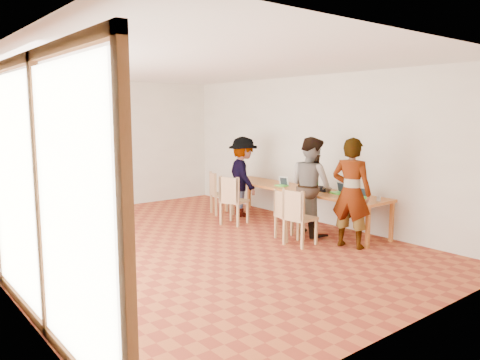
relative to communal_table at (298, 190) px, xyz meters
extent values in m
plane|color=#A74D28|center=(-2.50, 0.04, -0.70)|extent=(8.00, 8.00, 0.00)
cube|color=silver|center=(-2.50, 4.04, 0.80)|extent=(6.00, 0.10, 3.00)
cube|color=silver|center=(-2.50, -3.96, 0.80)|extent=(6.00, 0.10, 3.00)
cube|color=silver|center=(0.50, 0.04, 0.80)|extent=(0.10, 8.00, 3.00)
cube|color=white|center=(-2.50, 0.04, 2.32)|extent=(6.00, 8.00, 0.04)
cube|color=#C86C2C|center=(0.00, 0.00, 0.02)|extent=(0.80, 4.00, 0.05)
cube|color=#C86C2C|center=(-0.34, -1.94, -0.35)|extent=(0.06, 0.06, 0.70)
cube|color=#C86C2C|center=(-0.34, 1.94, -0.35)|extent=(0.06, 0.06, 0.70)
cube|color=#C86C2C|center=(0.34, -1.94, -0.35)|extent=(0.06, 0.06, 0.70)
cube|color=#C86C2C|center=(0.34, 1.94, -0.35)|extent=(0.06, 0.06, 0.70)
cube|color=#C86C2C|center=(-4.55, 2.12, 0.02)|extent=(0.90, 0.90, 0.05)
cube|color=#C86C2C|center=(-4.94, 1.73, -0.35)|extent=(0.05, 0.05, 0.70)
cube|color=#C86C2C|center=(-4.94, 2.51, -0.35)|extent=(0.05, 0.05, 0.70)
cube|color=#C86C2C|center=(-4.16, 1.73, -0.35)|extent=(0.05, 0.05, 0.70)
cube|color=#C86C2C|center=(-4.16, 2.51, -0.35)|extent=(0.05, 0.05, 0.70)
cube|color=tan|center=(-0.94, -0.71, -0.28)|extent=(0.48, 0.48, 0.04)
cube|color=tan|center=(-1.12, -0.68, -0.04)|extent=(0.12, 0.41, 0.43)
cube|color=tan|center=(-1.04, -1.08, -0.24)|extent=(0.50, 0.50, 0.04)
cube|color=tan|center=(-1.25, -1.10, 0.02)|extent=(0.09, 0.45, 0.47)
cube|color=tan|center=(-0.98, 0.83, -0.23)|extent=(0.60, 0.60, 0.04)
cube|color=tan|center=(-1.17, 0.75, 0.03)|extent=(0.21, 0.45, 0.48)
cube|color=tan|center=(-0.60, 1.77, -0.26)|extent=(0.56, 0.56, 0.04)
cube|color=tan|center=(-0.79, 1.84, -0.01)|extent=(0.18, 0.43, 0.46)
cube|color=tan|center=(-5.00, 1.17, -0.25)|extent=(0.47, 0.47, 0.04)
cube|color=tan|center=(-4.80, 1.18, 0.01)|extent=(0.06, 0.45, 0.47)
imported|color=gray|center=(-0.49, -1.70, 0.22)|extent=(0.62, 0.77, 1.84)
imported|color=gray|center=(-0.39, -0.71, 0.20)|extent=(0.85, 1.00, 1.81)
imported|color=gray|center=(-0.37, 1.30, 0.17)|extent=(0.99, 1.27, 1.74)
cube|color=#53D23E|center=(0.05, -1.50, 0.06)|extent=(0.23, 0.26, 0.02)
cube|color=white|center=(0.13, -1.47, 0.14)|extent=(0.13, 0.21, 0.19)
cube|color=#53D23E|center=(0.07, -0.95, 0.06)|extent=(0.25, 0.31, 0.03)
cube|color=white|center=(0.16, -0.97, 0.16)|extent=(0.14, 0.26, 0.23)
cube|color=#53D23E|center=(-0.11, 0.36, 0.06)|extent=(0.21, 0.26, 0.02)
cube|color=white|center=(-0.03, 0.37, 0.15)|extent=(0.11, 0.22, 0.20)
imported|color=orange|center=(-0.30, -0.39, 0.10)|extent=(0.16, 0.16, 0.10)
cylinder|color=#1A6329|center=(0.27, -0.25, 0.19)|extent=(0.07, 0.07, 0.28)
cylinder|color=silver|center=(0.02, -1.88, 0.09)|extent=(0.07, 0.07, 0.09)
cylinder|color=white|center=(-0.11, 1.64, 0.08)|extent=(0.08, 0.08, 0.06)
cube|color=#F15199|center=(-0.29, 1.44, 0.05)|extent=(0.05, 0.10, 0.01)
cube|color=black|center=(0.05, -0.59, 0.09)|extent=(0.16, 0.26, 0.09)
camera|label=1|loc=(-6.72, -6.50, 1.52)|focal=35.00mm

